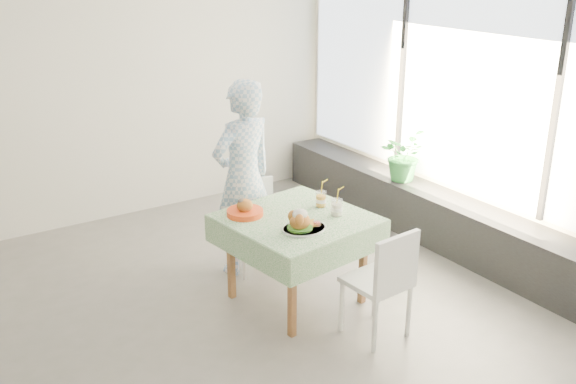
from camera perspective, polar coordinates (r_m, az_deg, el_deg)
floor at (r=5.06m, az=-9.40°, el=-12.11°), size 6.00×6.00×0.00m
wall_back at (r=6.78m, az=-18.92°, el=8.35°), size 6.00×0.02×2.80m
wall_front at (r=2.54m, az=13.00°, el=-10.97°), size 6.00×0.02×2.80m
wall_right at (r=6.22m, az=16.05°, el=7.63°), size 0.02×5.00×2.80m
window_pane at (r=6.15m, az=16.09°, el=9.88°), size 0.01×4.80×2.18m
window_ledge at (r=6.42m, az=13.86°, el=-2.58°), size 0.40×4.80×0.50m
cafe_table at (r=5.18m, az=0.77°, el=-5.11°), size 1.17×1.17×0.74m
chair_far at (r=5.79m, az=-2.75°, el=-4.54°), size 0.48×0.48×0.82m
chair_near at (r=4.87m, az=7.90°, el=-9.70°), size 0.44×0.44×0.87m
diner at (r=5.58m, az=-4.00°, el=1.23°), size 0.69×0.52×1.73m
main_dish at (r=4.80m, az=1.25°, el=-2.81°), size 0.35×0.35×0.18m
juice_cup_orange at (r=5.26m, az=2.94°, el=-0.68°), size 0.09×0.09×0.26m
juice_cup_lemonade at (r=5.09m, az=4.35°, el=-1.43°), size 0.09×0.09×0.27m
second_dish at (r=5.10m, az=-3.85°, el=-1.65°), size 0.29×0.29×0.14m
potted_plant at (r=6.66m, az=10.16°, el=3.30°), size 0.63×0.61×0.54m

